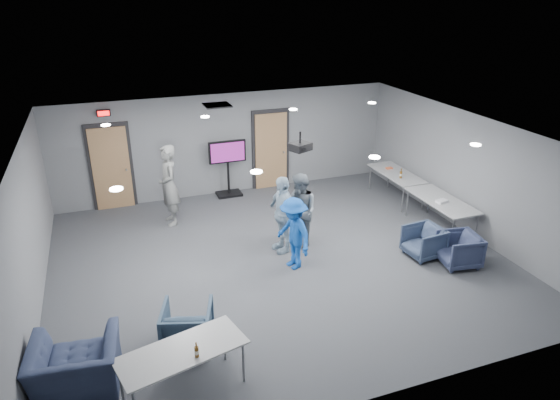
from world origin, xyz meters
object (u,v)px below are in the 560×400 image
object	(u,v)px
table_right_b	(442,202)
table_right_a	(396,175)
person_a	(169,185)
chair_right_c	(459,250)
chair_front_a	(188,326)
tv_stand	(228,165)
table_front_left	(182,353)
person_b	(300,211)
person_d	(293,233)
chair_front_b	(76,366)
person_c	(282,214)
bottle_right	(401,175)
bottle_front	(197,352)
chair_right_b	(424,242)
projector	(300,146)

from	to	relation	value
table_right_b	table_right_a	bearing A→B (deg)	0.00
person_a	chair_right_c	size ratio (longest dim) A/B	2.57
chair_front_a	table_right_b	xyz separation A→B (m)	(6.23, 2.08, 0.33)
person_a	tv_stand	world-z (taller)	person_a
table_front_left	person_b	bearing A→B (deg)	33.76
person_d	chair_front_b	size ratio (longest dim) A/B	1.28
person_b	person_d	xyz separation A→B (m)	(-0.47, -0.80, -0.07)
table_front_left	person_d	bearing A→B (deg)	30.86
person_c	bottle_right	size ratio (longest dim) A/B	6.54
person_c	person_d	world-z (taller)	person_c
person_a	tv_stand	bearing A→B (deg)	118.93
bottle_front	person_a	bearing A→B (deg)	85.01
bottle_front	chair_front_b	bearing A→B (deg)	152.98
table_front_left	bottle_right	size ratio (longest dim) A/B	7.18
table_front_left	bottle_front	distance (m)	0.29
table_right_b	bottle_front	distance (m)	7.10
chair_right_b	table_right_a	world-z (taller)	table_right_a
tv_stand	chair_right_c	bearing A→B (deg)	-56.42
table_right_a	person_a	bearing A→B (deg)	84.48
bottle_front	projector	xyz separation A→B (m)	(2.74, 3.19, 1.59)
person_b	projector	size ratio (longest dim) A/B	3.45
person_a	chair_right_c	xyz separation A→B (m)	(5.15, -3.96, -0.62)
table_right_b	table_front_left	world-z (taller)	same
chair_front_a	tv_stand	distance (m)	6.16
bottle_right	person_d	bearing A→B (deg)	-151.90
bottle_front	tv_stand	size ratio (longest dim) A/B	0.15
person_c	person_d	distance (m)	0.74
person_a	chair_front_a	distance (m)	4.61
chair_front_b	bottle_right	bearing A→B (deg)	-145.97
person_a	person_b	size ratio (longest dim) A/B	1.18
chair_front_b	chair_right_c	bearing A→B (deg)	-165.67
person_b	tv_stand	size ratio (longest dim) A/B	1.07
bottle_right	projector	distance (m)	4.13
chair_right_b	bottle_right	size ratio (longest dim) A/B	2.81
person_d	tv_stand	world-z (taller)	tv_stand
bottle_front	person_c	bearing A→B (deg)	54.82
person_a	bottle_front	size ratio (longest dim) A/B	8.35
chair_right_b	projector	distance (m)	3.33
person_d	chair_front_a	bearing A→B (deg)	-69.46
chair_front_a	bottle_front	size ratio (longest dim) A/B	3.39
chair_front_a	bottle_front	xyz separation A→B (m)	(-0.06, -1.19, 0.46)
chair_front_b	projector	world-z (taller)	projector
person_d	chair_right_b	distance (m)	2.80
bottle_right	person_c	bearing A→B (deg)	-161.28
person_d	bottle_right	distance (m)	4.20
person_d	projector	bearing A→B (deg)	130.17
bottle_right	tv_stand	bearing A→B (deg)	151.86
bottle_front	table_front_left	bearing A→B (deg)	130.92
person_d	table_right_a	size ratio (longest dim) A/B	0.83
person_a	person_c	distance (m)	2.96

